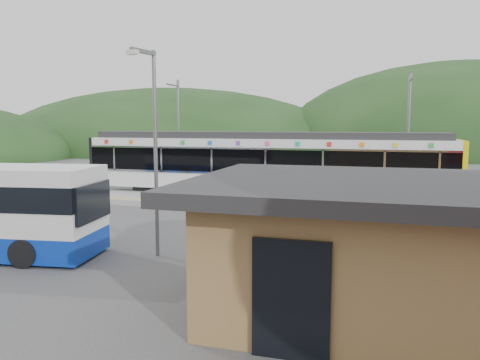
# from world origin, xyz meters

# --- Properties ---
(ground) EXTENTS (120.00, 120.00, 0.00)m
(ground) POSITION_xyz_m (0.00, 0.00, 0.00)
(ground) COLOR #4C4C4F
(ground) RESTS_ON ground
(hills) EXTENTS (146.00, 149.00, 26.00)m
(hills) POSITION_xyz_m (6.19, 5.29, 0.00)
(hills) COLOR #1E3D19
(hills) RESTS_ON ground
(platform) EXTENTS (26.00, 3.20, 0.30)m
(platform) POSITION_xyz_m (0.00, 3.30, 0.15)
(platform) COLOR #9E9E99
(platform) RESTS_ON ground
(yellow_line) EXTENTS (26.00, 0.10, 0.01)m
(yellow_line) POSITION_xyz_m (0.00, 2.00, 0.30)
(yellow_line) COLOR yellow
(yellow_line) RESTS_ON platform
(train) EXTENTS (20.44, 3.01, 3.74)m
(train) POSITION_xyz_m (-0.75, 6.00, 2.06)
(train) COLOR black
(train) RESTS_ON ground
(catenary_mast_west) EXTENTS (0.18, 1.80, 7.00)m
(catenary_mast_west) POSITION_xyz_m (-7.00, 8.56, 3.65)
(catenary_mast_west) COLOR slate
(catenary_mast_west) RESTS_ON ground
(catenary_mast_east) EXTENTS (0.18, 1.80, 7.00)m
(catenary_mast_east) POSITION_xyz_m (7.00, 8.56, 3.65)
(catenary_mast_east) COLOR slate
(catenary_mast_east) RESTS_ON ground
(station_shelter) EXTENTS (9.20, 6.20, 3.00)m
(station_shelter) POSITION_xyz_m (6.00, -9.01, 1.55)
(station_shelter) COLOR olive
(station_shelter) RESTS_ON ground
(lamp_post) EXTENTS (0.38, 1.15, 6.43)m
(lamp_post) POSITION_xyz_m (-1.27, -6.28, 3.83)
(lamp_post) COLOR slate
(lamp_post) RESTS_ON ground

